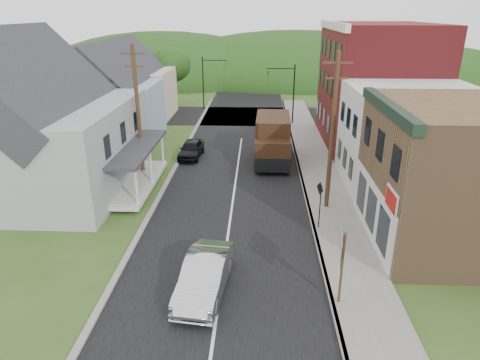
# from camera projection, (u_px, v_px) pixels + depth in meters

# --- Properties ---
(ground) EXTENTS (120.00, 120.00, 0.00)m
(ground) POSITION_uv_depth(u_px,v_px,m) (228.00, 235.00, 22.38)
(ground) COLOR #2D4719
(ground) RESTS_ON ground
(road) EXTENTS (9.00, 90.00, 0.02)m
(road) POSITION_uv_depth(u_px,v_px,m) (237.00, 169.00, 31.66)
(road) COLOR black
(road) RESTS_ON ground
(cross_road) EXTENTS (60.00, 9.00, 0.02)m
(cross_road) POSITION_uv_depth(u_px,v_px,m) (245.00, 116.00, 47.44)
(cross_road) COLOR black
(cross_road) RESTS_ON ground
(sidewalk_right) EXTENTS (2.80, 55.00, 0.15)m
(sidewalk_right) POSITION_uv_depth(u_px,v_px,m) (321.00, 179.00, 29.54)
(sidewalk_right) COLOR slate
(sidewalk_right) RESTS_ON ground
(curb_right) EXTENTS (0.20, 55.00, 0.15)m
(curb_right) POSITION_uv_depth(u_px,v_px,m) (301.00, 179.00, 29.60)
(curb_right) COLOR slate
(curb_right) RESTS_ON ground
(curb_left) EXTENTS (0.30, 55.00, 0.12)m
(curb_left) POSITION_uv_depth(u_px,v_px,m) (170.00, 177.00, 29.97)
(curb_left) COLOR slate
(curb_left) RESTS_ON ground
(storefront_tan) EXTENTS (8.00, 8.00, 7.00)m
(storefront_tan) POSITION_uv_depth(u_px,v_px,m) (460.00, 176.00, 20.63)
(storefront_tan) COLOR brown
(storefront_tan) RESTS_ON ground
(storefront_white) EXTENTS (8.00, 7.00, 6.50)m
(storefront_white) POSITION_uv_depth(u_px,v_px,m) (409.00, 138.00, 27.69)
(storefront_white) COLOR silver
(storefront_white) RESTS_ON ground
(storefront_red) EXTENTS (8.00, 12.00, 10.00)m
(storefront_red) POSITION_uv_depth(u_px,v_px,m) (376.00, 86.00, 35.85)
(storefront_red) COLOR maroon
(storefront_red) RESTS_ON ground
(house_gray) EXTENTS (10.20, 12.24, 8.35)m
(house_gray) POSITION_uv_depth(u_px,v_px,m) (44.00, 125.00, 26.87)
(house_gray) COLOR #929497
(house_gray) RESTS_ON ground
(house_blue) EXTENTS (7.14, 8.16, 7.28)m
(house_blue) POSITION_uv_depth(u_px,v_px,m) (115.00, 100.00, 37.23)
(house_blue) COLOR #90A6C4
(house_blue) RESTS_ON ground
(house_cream) EXTENTS (7.14, 8.16, 7.28)m
(house_cream) POSITION_uv_depth(u_px,v_px,m) (137.00, 83.00, 45.61)
(house_cream) COLOR beige
(house_cream) RESTS_ON ground
(utility_pole_right) EXTENTS (1.60, 0.26, 9.00)m
(utility_pole_right) POSITION_uv_depth(u_px,v_px,m) (332.00, 132.00, 23.68)
(utility_pole_right) COLOR #472D19
(utility_pole_right) RESTS_ON ground
(utility_pole_left) EXTENTS (1.60, 0.26, 9.00)m
(utility_pole_left) POSITION_uv_depth(u_px,v_px,m) (138.00, 112.00, 28.34)
(utility_pole_left) COLOR #472D19
(utility_pole_left) RESTS_ON ground
(traffic_signal_right) EXTENTS (2.87, 0.20, 6.00)m
(traffic_signal_right) POSITION_uv_depth(u_px,v_px,m) (287.00, 87.00, 42.63)
(traffic_signal_right) COLOR black
(traffic_signal_right) RESTS_ON ground
(traffic_signal_left) EXTENTS (2.87, 0.20, 6.00)m
(traffic_signal_left) POSITION_uv_depth(u_px,v_px,m) (209.00, 77.00, 49.47)
(traffic_signal_left) COLOR black
(traffic_signal_left) RESTS_ON ground
(tree_left_b) EXTENTS (4.80, 4.80, 6.94)m
(tree_left_b) POSITION_uv_depth(u_px,v_px,m) (15.00, 96.00, 32.39)
(tree_left_b) COLOR #382616
(tree_left_b) RESTS_ON ground
(tree_left_c) EXTENTS (5.80, 5.80, 8.41)m
(tree_left_c) POSITION_uv_depth(u_px,v_px,m) (38.00, 68.00, 39.51)
(tree_left_c) COLOR #382616
(tree_left_c) RESTS_ON ground
(tree_left_d) EXTENTS (4.80, 4.80, 6.94)m
(tree_left_d) POSITION_uv_depth(u_px,v_px,m) (171.00, 65.00, 50.63)
(tree_left_d) COLOR #382616
(tree_left_d) RESTS_ON ground
(forested_ridge) EXTENTS (90.00, 30.00, 16.00)m
(forested_ridge) POSITION_uv_depth(u_px,v_px,m) (250.00, 78.00, 73.42)
(forested_ridge) COLOR black
(forested_ridge) RESTS_ON ground
(silver_sedan) EXTENTS (2.21, 4.94, 1.58)m
(silver_sedan) POSITION_uv_depth(u_px,v_px,m) (205.00, 276.00, 17.58)
(silver_sedan) COLOR #BCBDC2
(silver_sedan) RESTS_ON ground
(dark_sedan) EXTENTS (1.86, 4.09, 1.36)m
(dark_sedan) POSITION_uv_depth(u_px,v_px,m) (191.00, 149.00, 33.89)
(dark_sedan) COLOR black
(dark_sedan) RESTS_ON ground
(delivery_van) EXTENTS (2.73, 6.30, 3.49)m
(delivery_van) POSITION_uv_depth(u_px,v_px,m) (273.00, 140.00, 32.46)
(delivery_van) COLOR black
(delivery_van) RESTS_ON ground
(route_sign_cluster) EXTENTS (0.41, 1.74, 3.08)m
(route_sign_cluster) POSITION_uv_depth(u_px,v_px,m) (342.00, 258.00, 16.32)
(route_sign_cluster) COLOR #472D19
(route_sign_cluster) RESTS_ON sidewalk_right
(warning_sign) EXTENTS (0.27, 0.68, 2.60)m
(warning_sign) POSITION_uv_depth(u_px,v_px,m) (320.00, 199.00, 22.28)
(warning_sign) COLOR black
(warning_sign) RESTS_ON sidewalk_right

